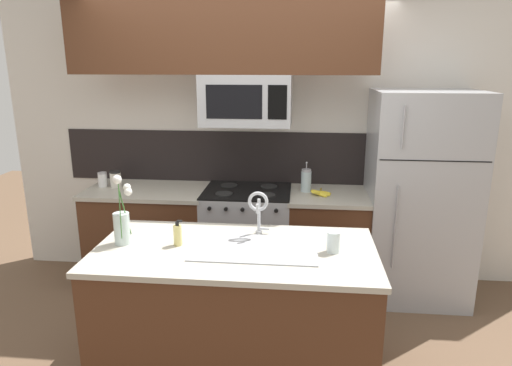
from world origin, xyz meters
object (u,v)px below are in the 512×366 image
(stove_range, at_px, (247,239))
(french_press, at_px, (306,180))
(storage_jar_tall, at_px, (103,180))
(storage_jar_medium, at_px, (116,179))
(banana_bunch, at_px, (321,193))
(flower_vase, at_px, (122,225))
(dish_soap_bottle, at_px, (178,235))
(refrigerator, at_px, (419,197))
(drinking_glass, at_px, (333,242))
(microwave, at_px, (246,100))
(sink_faucet, at_px, (258,207))

(stove_range, height_order, french_press, french_press)
(storage_jar_tall, xyz_separation_m, storage_jar_medium, (0.12, -0.00, 0.01))
(banana_bunch, bearing_deg, flower_vase, -136.92)
(dish_soap_bottle, height_order, flower_vase, flower_vase)
(banana_bunch, relative_size, french_press, 0.71)
(refrigerator, height_order, storage_jar_medium, refrigerator)
(french_press, bearing_deg, drinking_glass, -83.19)
(storage_jar_tall, distance_m, french_press, 1.84)
(microwave, height_order, storage_jar_tall, microwave)
(flower_vase, bearing_deg, dish_soap_bottle, 1.67)
(sink_faucet, distance_m, dish_soap_bottle, 0.54)
(french_press, xyz_separation_m, drinking_glass, (0.16, -1.31, -0.04))
(stove_range, height_order, sink_faucet, sink_faucet)
(storage_jar_medium, relative_size, dish_soap_bottle, 0.89)
(stove_range, relative_size, refrigerator, 0.52)
(refrigerator, height_order, sink_faucet, refrigerator)
(refrigerator, height_order, dish_soap_bottle, refrigerator)
(storage_jar_tall, bearing_deg, dish_soap_bottle, -50.61)
(refrigerator, bearing_deg, flower_vase, -148.90)
(french_press, distance_m, dish_soap_bottle, 1.52)
(stove_range, relative_size, french_press, 3.48)
(flower_vase, bearing_deg, drinking_glass, 0.05)
(french_press, distance_m, drinking_glass, 1.32)
(drinking_glass, bearing_deg, dish_soap_bottle, 179.47)
(microwave, bearing_deg, sink_faucet, -78.95)
(french_press, bearing_deg, microwave, -171.01)
(refrigerator, bearing_deg, drinking_glass, -122.32)
(stove_range, xyz_separation_m, refrigerator, (1.47, 0.02, 0.43))
(storage_jar_tall, bearing_deg, refrigerator, -0.26)
(storage_jar_medium, height_order, drinking_glass, storage_jar_medium)
(sink_faucet, xyz_separation_m, flower_vase, (-0.83, -0.22, -0.07))
(banana_bunch, distance_m, sink_faucet, 1.08)
(microwave, distance_m, dish_soap_bottle, 1.45)
(refrigerator, bearing_deg, sink_faucet, -140.41)
(storage_jar_medium, xyz_separation_m, dish_soap_bottle, (0.92, -1.27, -0.00))
(storage_jar_medium, bearing_deg, stove_range, -1.50)
(storage_jar_tall, bearing_deg, stove_range, -1.42)
(microwave, relative_size, sink_faucet, 2.43)
(stove_range, distance_m, drinking_glass, 1.50)
(stove_range, relative_size, microwave, 1.25)
(drinking_glass, xyz_separation_m, flower_vase, (-1.30, -0.00, 0.06))
(banana_bunch, height_order, flower_vase, flower_vase)
(microwave, height_order, banana_bunch, microwave)
(stove_range, relative_size, banana_bunch, 4.87)
(stove_range, distance_m, refrigerator, 1.53)
(microwave, height_order, storage_jar_medium, microwave)
(microwave, bearing_deg, storage_jar_medium, 177.51)
(banana_bunch, height_order, french_press, french_press)
(stove_range, bearing_deg, flower_vase, -116.85)
(dish_soap_bottle, bearing_deg, storage_jar_tall, 129.39)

